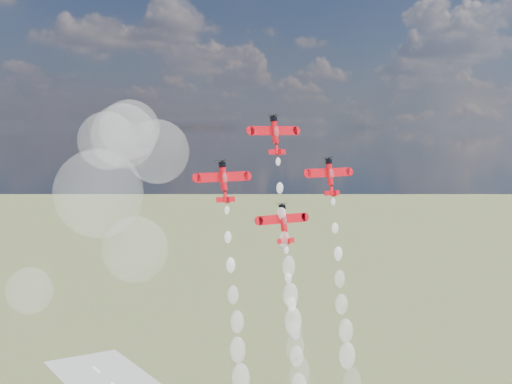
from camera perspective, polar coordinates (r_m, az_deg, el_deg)
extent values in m
cylinder|color=red|center=(157.62, 1.51, 4.85)|extent=(1.40, 2.31, 5.37)
cylinder|color=black|center=(158.05, 1.42, 5.85)|extent=(1.60, 1.76, 1.27)
cube|color=red|center=(157.95, 1.43, 4.93)|extent=(12.22, 0.57, 2.01)
cube|color=white|center=(156.27, 0.39, 4.92)|extent=(4.81, 0.13, 0.55)
cube|color=white|center=(159.88, 2.41, 4.92)|extent=(4.81, 0.13, 0.55)
cube|color=red|center=(156.91, 1.70, 3.23)|extent=(4.41, 0.31, 1.11)
cube|color=red|center=(156.27, 1.86, 3.20)|extent=(0.14, 1.91, 1.58)
ellipsoid|color=silver|center=(157.15, 1.63, 4.84)|extent=(1.10, 1.41, 2.62)
cone|color=red|center=(157.09, 1.65, 3.52)|extent=(1.40, 1.84, 2.81)
cylinder|color=red|center=(149.22, -2.63, 1.12)|extent=(1.40, 2.31, 5.37)
cylinder|color=black|center=(149.49, -2.72, 2.18)|extent=(1.60, 1.76, 1.27)
cube|color=red|center=(149.55, -2.70, 1.21)|extent=(12.22, 0.57, 2.01)
cube|color=white|center=(148.09, -3.84, 1.16)|extent=(4.81, 0.13, 0.55)
cube|color=white|center=(151.29, -1.63, 1.25)|extent=(4.81, 0.13, 0.55)
cube|color=red|center=(148.77, -2.44, -0.60)|extent=(4.41, 0.31, 1.11)
cube|color=red|center=(148.11, -2.29, -0.65)|extent=(0.14, 1.91, 1.58)
ellipsoid|color=silver|center=(148.74, -2.52, 1.10)|extent=(1.10, 1.41, 2.62)
cone|color=red|center=(148.91, -2.49, -0.30)|extent=(1.40, 1.84, 2.81)
cylinder|color=red|center=(164.67, 5.92, 1.47)|extent=(1.40, 2.31, 5.37)
cylinder|color=black|center=(164.91, 5.82, 2.44)|extent=(1.60, 1.76, 1.27)
cube|color=red|center=(164.97, 5.84, 1.56)|extent=(12.22, 0.57, 2.01)
cube|color=white|center=(163.07, 4.89, 1.52)|extent=(4.81, 0.13, 0.55)
cube|color=white|center=(167.10, 6.71, 1.59)|extent=(4.81, 0.13, 0.55)
cube|color=red|center=(164.26, 6.11, -0.08)|extent=(4.41, 0.31, 1.11)
cube|color=red|center=(163.66, 6.28, -0.12)|extent=(0.14, 1.91, 1.58)
ellipsoid|color=silver|center=(164.23, 6.04, 1.46)|extent=(1.10, 1.41, 2.62)
cone|color=red|center=(164.39, 6.06, 0.19)|extent=(1.40, 1.84, 2.81)
cylinder|color=red|center=(156.01, 2.20, -2.27)|extent=(1.40, 2.31, 5.37)
cylinder|color=black|center=(156.09, 2.10, -1.24)|extent=(1.60, 1.76, 1.27)
cube|color=red|center=(156.31, 2.12, -2.17)|extent=(12.22, 0.57, 2.01)
cube|color=white|center=(154.61, 1.08, -2.25)|extent=(4.81, 0.13, 0.55)
cube|color=white|center=(158.26, 3.09, -2.09)|extent=(4.81, 0.13, 0.55)
cube|color=red|center=(155.87, 2.39, -3.91)|extent=(4.41, 0.31, 1.11)
cube|color=red|center=(155.25, 2.55, -3.97)|extent=(0.14, 1.91, 1.58)
ellipsoid|color=silver|center=(155.56, 2.32, -2.29)|extent=(1.10, 1.41, 2.62)
cone|color=red|center=(155.95, 2.34, -3.62)|extent=(1.40, 1.84, 2.81)
sphere|color=white|center=(156.85, 1.78, 2.45)|extent=(1.03, 1.03, 1.03)
sphere|color=white|center=(156.15, 1.92, 0.31)|extent=(1.44, 1.44, 1.44)
sphere|color=white|center=(156.06, 2.06, -1.71)|extent=(1.86, 1.86, 1.86)
sphere|color=white|center=(156.00, 2.26, -3.84)|extent=(2.28, 2.28, 2.28)
sphere|color=white|center=(156.42, 2.63, -5.95)|extent=(2.70, 2.70, 2.70)
sphere|color=white|center=(156.26, 2.78, -8.25)|extent=(3.12, 3.12, 3.12)
sphere|color=white|center=(156.70, 2.99, -10.30)|extent=(3.53, 3.53, 3.53)
sphere|color=white|center=(157.51, 3.14, -12.27)|extent=(3.95, 3.95, 3.95)
sphere|color=white|center=(158.52, 3.51, -14.27)|extent=(4.37, 4.37, 4.37)
sphere|color=white|center=(148.78, -2.34, -1.47)|extent=(1.03, 1.03, 1.03)
sphere|color=white|center=(148.66, -2.27, -3.64)|extent=(1.44, 1.44, 1.44)
sphere|color=white|center=(148.83, -2.04, -5.87)|extent=(1.86, 1.86, 1.86)
sphere|color=white|center=(148.96, -1.86, -8.22)|extent=(2.28, 2.28, 2.28)
sphere|color=white|center=(149.97, -1.51, -10.34)|extent=(2.70, 2.70, 2.70)
sphere|color=white|center=(150.38, -1.47, -12.52)|extent=(3.12, 3.12, 3.12)
sphere|color=white|center=(151.79, -1.22, -14.65)|extent=(3.53, 3.53, 3.53)
sphere|color=white|center=(164.31, 6.19, -0.78)|extent=(1.03, 1.03, 1.03)
sphere|color=white|center=(164.33, 6.35, -2.90)|extent=(1.44, 1.44, 1.44)
sphere|color=white|center=(164.51, 6.60, -4.92)|extent=(1.86, 1.86, 1.86)
sphere|color=white|center=(164.32, 6.71, -6.90)|extent=(2.28, 2.28, 2.28)
sphere|color=white|center=(165.06, 6.86, -8.91)|extent=(2.70, 2.70, 2.70)
sphere|color=white|center=(165.61, 7.20, -10.94)|extent=(3.12, 3.12, 3.12)
sphere|color=white|center=(166.92, 7.31, -12.85)|extent=(3.53, 3.53, 3.53)
sphere|color=white|center=(167.57, 7.68, -14.88)|extent=(3.95, 3.95, 3.95)
sphere|color=white|center=(156.07, 2.44, -4.65)|extent=(1.03, 1.03, 1.03)
sphere|color=white|center=(156.22, 2.59, -6.85)|extent=(1.44, 1.44, 1.44)
sphere|color=white|center=(156.60, 2.87, -8.96)|extent=(1.86, 1.86, 1.86)
sphere|color=white|center=(157.27, 3.17, -11.01)|extent=(2.28, 2.28, 2.28)
sphere|color=white|center=(158.47, 3.27, -12.98)|extent=(2.70, 2.70, 2.70)
sphere|color=white|center=(152.58, -12.48, -0.13)|extent=(18.79, 18.79, 18.79)
sphere|color=white|center=(165.45, -11.84, 4.04)|extent=(13.24, 13.24, 13.24)
sphere|color=white|center=(165.96, -17.65, -7.54)|extent=(10.48, 10.48, 10.48)
sphere|color=white|center=(168.96, -10.05, 4.95)|extent=(13.90, 13.90, 13.90)
sphere|color=white|center=(171.94, -9.64, -4.57)|extent=(15.91, 15.91, 15.91)
sphere|color=white|center=(166.20, -7.90, 3.22)|extent=(14.91, 14.91, 14.91)
sphere|color=white|center=(176.73, -10.54, 4.43)|extent=(15.83, 15.83, 15.83)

